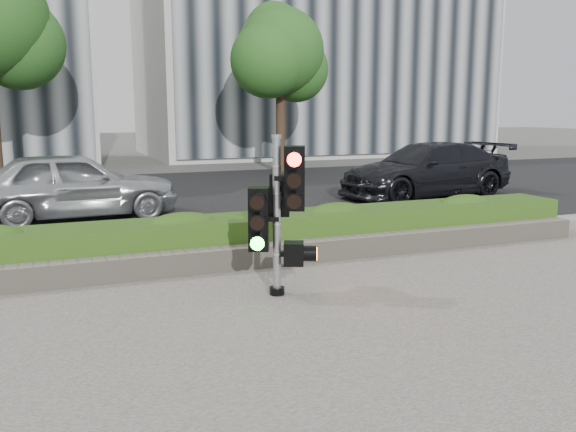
{
  "coord_description": "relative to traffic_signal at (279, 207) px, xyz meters",
  "views": [
    {
      "loc": [
        -3.18,
        -6.75,
        2.43
      ],
      "look_at": [
        -0.21,
        0.6,
        1.04
      ],
      "focal_mm": 38.0,
      "sensor_mm": 36.0,
      "label": 1
    }
  ],
  "objects": [
    {
      "name": "ground",
      "position": [
        0.39,
        -0.46,
        -1.18
      ],
      "size": [
        120.0,
        120.0,
        0.0
      ],
      "primitive_type": "plane",
      "color": "#51514C",
      "rests_on": "ground"
    },
    {
      "name": "sidewalk",
      "position": [
        0.39,
        -2.96,
        -1.17
      ],
      "size": [
        16.0,
        11.0,
        0.03
      ],
      "primitive_type": "cube",
      "color": "#9E9389",
      "rests_on": "ground"
    },
    {
      "name": "road",
      "position": [
        0.39,
        9.54,
        -1.17
      ],
      "size": [
        60.0,
        13.0,
        0.02
      ],
      "primitive_type": "cube",
      "color": "black",
      "rests_on": "ground"
    },
    {
      "name": "curb",
      "position": [
        0.39,
        2.69,
        -1.12
      ],
      "size": [
        60.0,
        0.25,
        0.12
      ],
      "primitive_type": "cube",
      "color": "gray",
      "rests_on": "ground"
    },
    {
      "name": "stone_wall",
      "position": [
        0.39,
        1.44,
        -0.98
      ],
      "size": [
        12.0,
        0.32,
        0.34
      ],
      "primitive_type": "cube",
      "color": "gray",
      "rests_on": "sidewalk"
    },
    {
      "name": "hedge",
      "position": [
        0.39,
        2.09,
        -0.81
      ],
      "size": [
        12.0,
        1.0,
        0.68
      ],
      "primitive_type": "cube",
      "color": "#588428",
      "rests_on": "sidewalk"
    },
    {
      "name": "building_right",
      "position": [
        11.39,
        24.54,
        4.82
      ],
      "size": [
        18.0,
        10.0,
        12.0
      ],
      "primitive_type": "cube",
      "color": "#B7B7B2",
      "rests_on": "ground"
    },
    {
      "name": "tree_right",
      "position": [
        5.87,
        15.09,
        3.3
      ],
      "size": [
        4.1,
        3.58,
        6.53
      ],
      "color": "black",
      "rests_on": "ground"
    },
    {
      "name": "traffic_signal",
      "position": [
        0.0,
        0.0,
        0.0
      ],
      "size": [
        0.77,
        0.66,
        2.09
      ],
      "rotation": [
        0.0,
        0.0,
        -0.41
      ],
      "color": "black",
      "rests_on": "sidewalk"
    },
    {
      "name": "car_silver",
      "position": [
        -2.18,
        6.94,
        -0.4
      ],
      "size": [
        4.58,
        2.08,
        1.52
      ],
      "primitive_type": "imported",
      "rotation": [
        0.0,
        0.0,
        1.63
      ],
      "color": "#B6B9BE",
      "rests_on": "road"
    },
    {
      "name": "car_dark",
      "position": [
        7.13,
        7.06,
        -0.41
      ],
      "size": [
        5.34,
        2.62,
        1.5
      ],
      "primitive_type": "imported",
      "rotation": [
        0.0,
        0.0,
        -1.47
      ],
      "color": "black",
      "rests_on": "road"
    }
  ]
}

